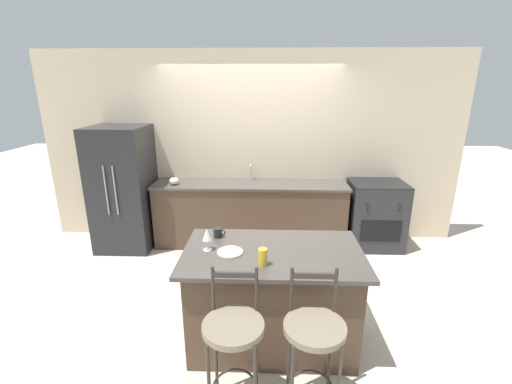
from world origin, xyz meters
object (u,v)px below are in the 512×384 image
Objects in this scene: coffee_mug at (218,233)px; wine_glass at (207,235)px; bar_stool_far at (314,342)px; tumbler_cup at (263,257)px; oven_range at (375,215)px; bar_stool_near at (234,340)px; dinner_plate at (230,252)px; refrigerator at (124,188)px; pumpkin_decoration at (174,181)px.

wine_glass is at bearing -101.45° from coffee_mug.
bar_stool_far is 0.69m from tumbler_cup.
tumbler_cup reaches higher than coffee_mug.
bar_stool_near is (-1.74, -2.71, 0.13)m from oven_range.
bar_stool_far is at bearing -41.13° from wine_glass.
wine_glass is (-0.19, 0.05, 0.13)m from dinner_plate.
bar_stool_far is at bearing -47.01° from dinner_plate.
wine_glass is at bearing 166.65° from dinner_plate.
bar_stool_near is at bearing -76.68° from coffee_mug.
refrigerator is 1.80× the size of oven_range.
pumpkin_decoration is (-0.84, 1.65, 0.02)m from coffee_mug.
tumbler_cup is (0.47, -0.24, -0.07)m from wine_glass.
pumpkin_decoration is at bearing 117.00° from coffee_mug.
oven_range is 2.90m from wine_glass.
dinner_plate is 1.69× the size of pumpkin_decoration.
pumpkin_decoration is at bearing 121.48° from bar_stool_far.
bar_stool_far is (-1.21, -2.70, 0.13)m from oven_range.
refrigerator is 0.72m from pumpkin_decoration.
oven_range is 4.37× the size of dinner_plate.
bar_stool_far is 1.17m from wine_glass.
coffee_mug is at bearing 78.55° from wine_glass.
pumpkin_decoration is (-2.82, -0.08, 0.49)m from oven_range.
coffee_mug is at bearing -138.72° from oven_range.
tumbler_cup is at bearing -47.51° from refrigerator.
wine_glass is 2.07m from pumpkin_decoration.
coffee_mug is (-0.23, 0.98, 0.34)m from bar_stool_near.
oven_range is 3.23m from bar_stool_near.
wine_glass is at bearing -135.51° from oven_range.
pumpkin_decoration is (-1.60, 2.62, 0.36)m from bar_stool_far.
refrigerator is at bearing 133.28° from coffee_mug.
tumbler_cup is at bearing -35.66° from dinner_plate.
oven_range is 2.77m from tumbler_cup.
bar_stool_near is 7.64× the size of tumbler_cup.
tumbler_cup is (0.18, 0.48, 0.37)m from bar_stool_near.
refrigerator is 13.32× the size of pumpkin_decoration.
bar_stool_near reaches higher than dinner_plate.
bar_stool_near is 1.06m from coffee_mug.
coffee_mug reaches higher than dinner_plate.
wine_glass is (-0.28, 0.72, 0.43)m from bar_stool_near.
refrigerator is 1.59× the size of bar_stool_far.
bar_stool_near is 0.63m from tumbler_cup.
coffee_mug is at bearing -63.00° from pumpkin_decoration.
bar_stool_near and bar_stool_far have the same top height.
tumbler_cup reaches higher than pumpkin_decoration.
wine_glass is 0.28m from coffee_mug.
oven_range is 2.78m from dinner_plate.
bar_stool_far is at bearing -114.15° from oven_range.
coffee_mug is at bearing 115.11° from dinner_plate.
dinner_plate is at bearing -49.04° from refrigerator.
oven_range is 0.88× the size of bar_stool_near.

